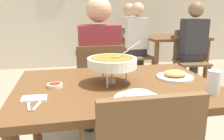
% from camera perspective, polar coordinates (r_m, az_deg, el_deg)
% --- Properties ---
extents(dining_table_main, '(1.21, 0.89, 0.76)m').
position_cam_1_polar(dining_table_main, '(1.47, 1.18, -7.62)').
color(dining_table_main, brown).
rests_on(dining_table_main, ground_plane).
extents(chair_diner_main, '(0.44, 0.44, 0.90)m').
position_cam_1_polar(chair_diner_main, '(2.19, -3.05, -3.80)').
color(chair_diner_main, brown).
rests_on(chair_diner_main, ground_plane).
extents(diner_main, '(0.40, 0.45, 1.31)m').
position_cam_1_polar(diner_main, '(2.16, -3.26, 2.41)').
color(diner_main, '#2D2D38').
rests_on(diner_main, ground_plane).
extents(curry_bowl, '(0.33, 0.30, 0.26)m').
position_cam_1_polar(curry_bowl, '(1.41, 0.05, 1.75)').
color(curry_bowl, silver).
rests_on(curry_bowl, dining_table_main).
extents(rice_plate, '(0.24, 0.24, 0.06)m').
position_cam_1_polar(rice_plate, '(1.18, 6.30, -6.54)').
color(rice_plate, white).
rests_on(rice_plate, dining_table_main).
extents(appetizer_plate, '(0.24, 0.24, 0.06)m').
position_cam_1_polar(appetizer_plate, '(1.60, 15.15, -1.24)').
color(appetizer_plate, white).
rests_on(appetizer_plate, dining_table_main).
extents(sauce_dish, '(0.09, 0.09, 0.02)m').
position_cam_1_polar(sauce_dish, '(1.41, -13.78, -3.64)').
color(sauce_dish, white).
rests_on(sauce_dish, dining_table_main).
extents(napkin_folded, '(0.12, 0.08, 0.02)m').
position_cam_1_polar(napkin_folded, '(1.24, -18.46, -6.74)').
color(napkin_folded, white).
rests_on(napkin_folded, dining_table_main).
extents(fork_utensil, '(0.04, 0.17, 0.01)m').
position_cam_1_polar(fork_utensil, '(1.20, -19.67, -7.81)').
color(fork_utensil, silver).
rests_on(fork_utensil, dining_table_main).
extents(spoon_utensil, '(0.06, 0.17, 0.01)m').
position_cam_1_polar(spoon_utensil, '(1.19, -17.27, -7.73)').
color(spoon_utensil, silver).
rests_on(spoon_utensil, dining_table_main).
extents(drink_glass, '(0.07, 0.07, 0.13)m').
position_cam_1_polar(drink_glass, '(1.36, 23.51, -3.06)').
color(drink_glass, silver).
rests_on(drink_glass, dining_table_main).
extents(dining_table_far, '(1.00, 0.80, 0.76)m').
position_cam_1_polar(dining_table_far, '(4.19, 14.75, 6.15)').
color(dining_table_far, brown).
rests_on(dining_table_far, ground_plane).
extents(chair_bg_left, '(0.49, 0.49, 0.90)m').
position_cam_1_polar(chair_bg_left, '(4.01, 5.68, 4.58)').
color(chair_bg_left, brown).
rests_on(chair_bg_left, ground_plane).
extents(chair_bg_middle, '(0.46, 0.46, 0.90)m').
position_cam_1_polar(chair_bg_middle, '(4.54, 4.50, 5.76)').
color(chair_bg_middle, brown).
rests_on(chair_bg_middle, ground_plane).
extents(chair_bg_right, '(0.48, 0.48, 0.90)m').
position_cam_1_polar(chair_bg_right, '(3.75, 18.32, 3.20)').
color(chair_bg_right, brown).
rests_on(chair_bg_right, ground_plane).
extents(patron_bg_left, '(0.40, 0.45, 1.31)m').
position_cam_1_polar(patron_bg_left, '(3.94, 5.92, 7.87)').
color(patron_bg_left, '#2D2D38').
rests_on(patron_bg_left, ground_plane).
extents(patron_bg_middle, '(0.45, 0.40, 1.31)m').
position_cam_1_polar(patron_bg_middle, '(4.47, 4.55, 8.69)').
color(patron_bg_middle, '#2D2D38').
rests_on(patron_bg_middle, ground_plane).
extents(patron_bg_right, '(0.40, 0.45, 1.31)m').
position_cam_1_polar(patron_bg_right, '(3.69, 18.93, 6.72)').
color(patron_bg_right, '#2D2D38').
rests_on(patron_bg_right, ground_plane).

